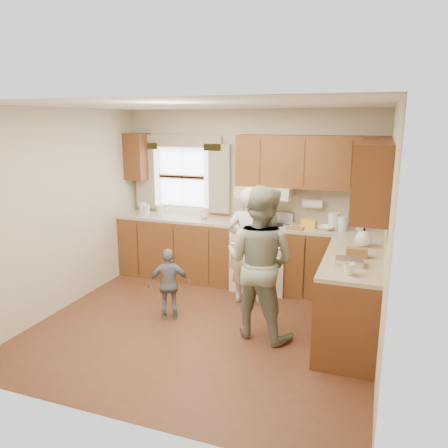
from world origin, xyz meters
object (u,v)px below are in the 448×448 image
at_px(stove, 262,256).
at_px(woman_left, 249,246).
at_px(woman_right, 260,262).
at_px(child, 169,284).

bearing_deg(stove, woman_left, -92.55).
relative_size(woman_left, woman_right, 0.91).
bearing_deg(woman_left, stove, -102.89).
distance_m(woman_left, woman_right, 0.89).
xyz_separation_m(stove, child, (-0.77, -1.37, -0.03)).
height_order(stove, child, stove).
xyz_separation_m(stove, woman_left, (-0.03, -0.59, 0.30)).
bearing_deg(child, stove, -143.69).
height_order(stove, woman_left, woman_left).
distance_m(stove, child, 1.57).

